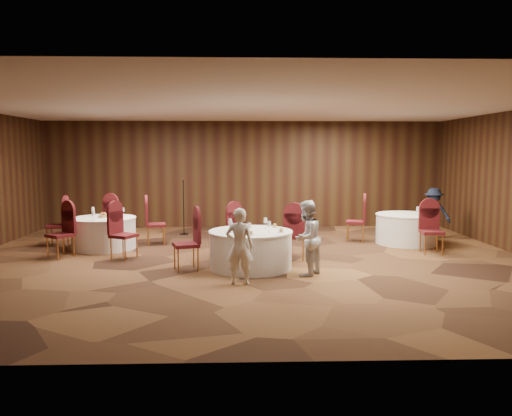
{
  "coord_description": "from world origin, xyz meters",
  "views": [
    {
      "loc": [
        -0.13,
        -10.15,
        2.24
      ],
      "look_at": [
        0.2,
        0.2,
        1.1
      ],
      "focal_mm": 35.0,
      "sensor_mm": 36.0,
      "label": 1
    }
  ],
  "objects_px": {
    "mic_stand": "(184,219)",
    "woman_a": "(240,246)",
    "table_right": "(406,229)",
    "table_main": "(251,249)",
    "woman_b": "(306,238)",
    "table_left": "(104,233)",
    "man_c": "(433,213)"
  },
  "relations": [
    {
      "from": "mic_stand",
      "to": "woman_a",
      "type": "relative_size",
      "value": 1.14
    },
    {
      "from": "mic_stand",
      "to": "woman_a",
      "type": "xyz_separation_m",
      "value": [
        1.55,
        -5.36,
        0.23
      ]
    },
    {
      "from": "table_right",
      "to": "woman_a",
      "type": "relative_size",
      "value": 1.15
    },
    {
      "from": "table_main",
      "to": "woman_b",
      "type": "relative_size",
      "value": 1.18
    },
    {
      "from": "table_main",
      "to": "table_right",
      "type": "xyz_separation_m",
      "value": [
        3.93,
        2.55,
        -0.0
      ]
    },
    {
      "from": "table_left",
      "to": "woman_a",
      "type": "relative_size",
      "value": 1.13
    },
    {
      "from": "woman_b",
      "to": "table_left",
      "type": "bearing_deg",
      "value": -86.61
    },
    {
      "from": "table_main",
      "to": "table_left",
      "type": "bearing_deg",
      "value": 148.12
    },
    {
      "from": "mic_stand",
      "to": "woman_a",
      "type": "distance_m",
      "value": 5.59
    },
    {
      "from": "table_left",
      "to": "woman_b",
      "type": "relative_size",
      "value": 1.08
    },
    {
      "from": "table_left",
      "to": "man_c",
      "type": "xyz_separation_m",
      "value": [
        8.33,
        1.23,
        0.29
      ]
    },
    {
      "from": "mic_stand",
      "to": "man_c",
      "type": "xyz_separation_m",
      "value": [
        6.68,
        -0.82,
        0.24
      ]
    },
    {
      "from": "mic_stand",
      "to": "table_right",
      "type": "bearing_deg",
      "value": -15.91
    },
    {
      "from": "table_right",
      "to": "woman_b",
      "type": "height_order",
      "value": "woman_b"
    },
    {
      "from": "woman_a",
      "to": "woman_b",
      "type": "xyz_separation_m",
      "value": [
        1.22,
        0.59,
        0.03
      ]
    },
    {
      "from": "woman_a",
      "to": "woman_b",
      "type": "distance_m",
      "value": 1.36
    },
    {
      "from": "table_main",
      "to": "woman_a",
      "type": "distance_m",
      "value": 1.24
    },
    {
      "from": "man_c",
      "to": "woman_b",
      "type": "bearing_deg",
      "value": -108.88
    },
    {
      "from": "table_left",
      "to": "man_c",
      "type": "distance_m",
      "value": 8.42
    },
    {
      "from": "mic_stand",
      "to": "woman_b",
      "type": "distance_m",
      "value": 5.53
    },
    {
      "from": "table_right",
      "to": "table_main",
      "type": "bearing_deg",
      "value": -147.02
    },
    {
      "from": "table_main",
      "to": "woman_b",
      "type": "bearing_deg",
      "value": -30.81
    },
    {
      "from": "woman_a",
      "to": "woman_b",
      "type": "relative_size",
      "value": 0.95
    },
    {
      "from": "woman_a",
      "to": "woman_b",
      "type": "bearing_deg",
      "value": -145.52
    },
    {
      "from": "table_right",
      "to": "man_c",
      "type": "xyz_separation_m",
      "value": [
        0.98,
        0.8,
        0.29
      ]
    },
    {
      "from": "table_right",
      "to": "woman_a",
      "type": "height_order",
      "value": "woman_a"
    },
    {
      "from": "table_left",
      "to": "woman_a",
      "type": "distance_m",
      "value": 4.62
    },
    {
      "from": "woman_b",
      "to": "table_right",
      "type": "bearing_deg",
      "value": 172.2
    },
    {
      "from": "table_left",
      "to": "table_right",
      "type": "xyz_separation_m",
      "value": [
        7.34,
        0.43,
        -0.0
      ]
    },
    {
      "from": "table_main",
      "to": "mic_stand",
      "type": "height_order",
      "value": "mic_stand"
    },
    {
      "from": "woman_a",
      "to": "woman_b",
      "type": "height_order",
      "value": "woman_b"
    },
    {
      "from": "table_right",
      "to": "mic_stand",
      "type": "distance_m",
      "value": 5.92
    }
  ]
}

